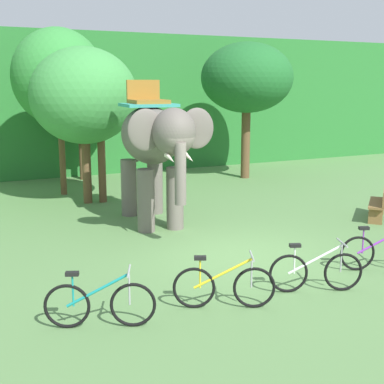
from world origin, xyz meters
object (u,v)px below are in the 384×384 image
at_px(elephant, 154,142).
at_px(tree_far_left, 100,99).
at_px(tree_center_left, 58,77).
at_px(bike_purple, 382,251).
at_px(tree_center_right, 80,99).
at_px(bike_white, 316,271).
at_px(tree_far_right, 247,78).
at_px(tree_left, 84,96).
at_px(bike_teal, 100,304).
at_px(wooden_bench, 380,202).
at_px(bike_yellow, 224,286).

bearing_deg(elephant, tree_far_left, 97.99).
distance_m(tree_center_left, bike_purple, 11.57).
relative_size(tree_center_right, bike_white, 2.83).
relative_size(tree_far_right, elephant, 1.25).
relative_size(tree_left, tree_far_right, 0.91).
bearing_deg(bike_teal, tree_left, 76.56).
distance_m(tree_left, bike_white, 9.57).
xyz_separation_m(tree_center_left, tree_far_right, (7.22, 0.12, 0.00)).
distance_m(tree_far_left, tree_far_right, 6.66).
bearing_deg(wooden_bench, bike_purple, -134.22).
height_order(bike_teal, wooden_bench, bike_teal).
bearing_deg(tree_far_right, tree_center_right, 157.60).
bearing_deg(tree_far_left, bike_purple, -68.98).
relative_size(bike_white, bike_purple, 1.00).
distance_m(bike_teal, wooden_bench, 9.33).
height_order(elephant, bike_purple, elephant).
bearing_deg(bike_teal, bike_purple, 0.65).
distance_m(tree_far_right, bike_purple, 11.36).
height_order(tree_center_right, tree_far_right, tree_far_right).
distance_m(tree_far_right, elephant, 8.00).
height_order(tree_left, bike_purple, tree_left).
distance_m(tree_left, bike_yellow, 9.31).
xyz_separation_m(bike_purple, wooden_bench, (2.99, 3.07, 0.09)).
distance_m(tree_center_right, bike_teal, 13.47).
distance_m(tree_center_right, bike_purple, 13.37).
distance_m(tree_far_left, bike_teal, 9.38).
bearing_deg(bike_yellow, tree_left, 89.93).
relative_size(bike_yellow, bike_purple, 0.98).
xyz_separation_m(tree_center_right, wooden_bench, (5.81, -9.72, -2.63)).
bearing_deg(bike_purple, bike_teal, -179.35).
bearing_deg(bike_white, elephant, 99.09).
height_order(tree_center_left, bike_purple, tree_center_left).
relative_size(tree_center_left, bike_teal, 3.42).
relative_size(tree_center_left, bike_purple, 3.40).
bearing_deg(tree_far_left, tree_center_left, 116.64).
bearing_deg(elephant, tree_left, 105.43).
xyz_separation_m(elephant, wooden_bench, (5.80, -2.15, -1.72)).
xyz_separation_m(tree_center_right, bike_yellow, (-0.93, -13.04, -2.72)).
distance_m(tree_center_right, elephant, 7.62).
height_order(tree_far_right, bike_purple, tree_far_right).
distance_m(tree_center_left, bike_yellow, 11.06).
distance_m(tree_center_right, bike_white, 13.44).
height_order(bike_teal, bike_purple, same).
height_order(tree_far_left, bike_purple, tree_far_left).
distance_m(elephant, bike_purple, 6.20).
distance_m(tree_center_left, tree_far_right, 7.23).
relative_size(tree_far_left, tree_center_right, 0.97).
relative_size(bike_white, wooden_bench, 1.18).
bearing_deg(tree_far_right, elephant, -139.02).
xyz_separation_m(tree_far_right, wooden_bench, (-0.10, -7.28, -3.41)).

